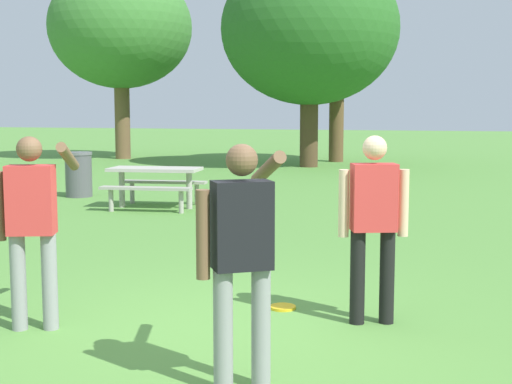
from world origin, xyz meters
name	(u,v)px	position (x,y,z in m)	size (l,w,h in m)	color
ground_plane	(220,334)	(0.00, 0.00, 0.00)	(120.00, 120.00, 0.00)	#568E3D
person_thrower	(32,217)	(-1.55, -0.32, 0.96)	(0.58, 0.80, 1.64)	gray
person_catcher	(373,217)	(1.17, 0.67, 0.94)	(0.58, 0.34, 1.64)	black
person_bystander	(241,247)	(0.54, -1.06, 0.96)	(0.53, 0.83, 1.64)	gray
frisbee	(283,307)	(0.31, 0.88, 0.01)	(0.25, 0.25, 0.03)	yellow
picnic_table_near	(155,179)	(-3.74, 6.85, 0.56)	(1.87, 1.63, 0.77)	#B2ADA3
trash_can_further_along	(79,174)	(-6.07, 8.01, 0.48)	(0.59, 0.59, 0.96)	#515156
tree_tall_left	(120,28)	(-10.74, 19.11, 4.90)	(5.35, 5.35, 7.20)	brown
tree_broad_center	(310,29)	(-3.10, 17.32, 4.41)	(5.71, 5.71, 6.86)	#4C3823
tree_far_right	(338,32)	(-2.67, 19.90, 4.58)	(4.05, 4.05, 6.35)	brown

